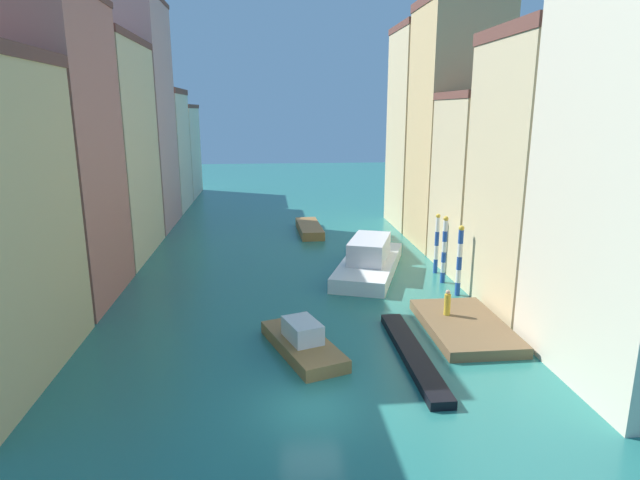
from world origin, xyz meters
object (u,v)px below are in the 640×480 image
at_px(person_on_dock, 447,303).
at_px(motorboat_1, 309,228).
at_px(motorboat_0, 303,342).
at_px(mooring_pole_0, 459,260).
at_px(mooring_pole_2, 437,243).
at_px(waterfront_dock, 464,326).
at_px(gondola_black, 413,354).
at_px(mooring_pole_1, 444,249).
at_px(vaporetto_white, 369,260).

distance_m(person_on_dock, motorboat_1, 24.37).
bearing_deg(motorboat_0, mooring_pole_0, 34.31).
bearing_deg(motorboat_1, mooring_pole_2, -59.62).
xyz_separation_m(waterfront_dock, mooring_pole_2, (1.72, 10.54, 2.01)).
bearing_deg(mooring_pole_0, mooring_pole_2, 89.08).
distance_m(waterfront_dock, motorboat_0, 9.15).
bearing_deg(gondola_black, motorboat_0, 166.28).
height_order(person_on_dock, mooring_pole_2, mooring_pole_2).
distance_m(mooring_pole_1, mooring_pole_2, 2.27).
height_order(mooring_pole_0, vaporetto_white, mooring_pole_0).
distance_m(vaporetto_white, motorboat_0, 14.03).
distance_m(waterfront_dock, mooring_pole_0, 6.24).
bearing_deg(waterfront_dock, motorboat_0, -169.77).
xyz_separation_m(mooring_pole_0, mooring_pole_1, (-0.12, 2.64, 0.04)).
bearing_deg(vaporetto_white, mooring_pole_0, -48.73).
distance_m(person_on_dock, gondola_black, 5.09).
bearing_deg(motorboat_1, person_on_dock, -75.99).
bearing_deg(vaporetto_white, person_on_dock, -76.01).
xyz_separation_m(waterfront_dock, gondola_black, (-3.71, -2.92, -0.07)).
height_order(waterfront_dock, mooring_pole_1, mooring_pole_1).
xyz_separation_m(motorboat_0, motorboat_1, (2.44, 26.29, -0.12)).
distance_m(mooring_pole_0, mooring_pole_1, 2.65).
xyz_separation_m(waterfront_dock, vaporetto_white, (-3.18, 11.14, 0.66)).
height_order(person_on_dock, motorboat_0, person_on_dock).
bearing_deg(mooring_pole_0, vaporetto_white, 131.27).
relative_size(waterfront_dock, motorboat_1, 0.98).
distance_m(gondola_black, motorboat_0, 5.46).
bearing_deg(vaporetto_white, motorboat_0, -114.51).
height_order(mooring_pole_2, motorboat_0, mooring_pole_2).
bearing_deg(mooring_pole_0, motorboat_0, -145.69).
height_order(gondola_black, motorboat_0, motorboat_0).
height_order(mooring_pole_0, motorboat_0, mooring_pole_0).
distance_m(person_on_dock, mooring_pole_2, 9.86).
bearing_deg(waterfront_dock, mooring_pole_0, 73.76).
relative_size(mooring_pole_0, motorboat_1, 0.63).
height_order(waterfront_dock, motorboat_0, motorboat_0).
xyz_separation_m(mooring_pole_2, motorboat_0, (-10.72, -12.16, -1.76)).
distance_m(person_on_dock, mooring_pole_0, 5.28).
bearing_deg(mooring_pole_0, motorboat_1, 113.32).
xyz_separation_m(mooring_pole_2, vaporetto_white, (-4.90, 0.60, -1.35)).
relative_size(person_on_dock, mooring_pole_0, 0.32).
bearing_deg(motorboat_0, motorboat_1, 84.70).
relative_size(person_on_dock, motorboat_0, 0.23).
bearing_deg(person_on_dock, motorboat_0, -162.30).
xyz_separation_m(waterfront_dock, person_on_dock, (-0.67, 1.04, 0.97)).
height_order(vaporetto_white, motorboat_1, vaporetto_white).
bearing_deg(mooring_pole_2, mooring_pole_0, -90.92).
height_order(waterfront_dock, person_on_dock, person_on_dock).
bearing_deg(mooring_pole_2, person_on_dock, -104.11).
relative_size(mooring_pole_0, vaporetto_white, 0.41).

